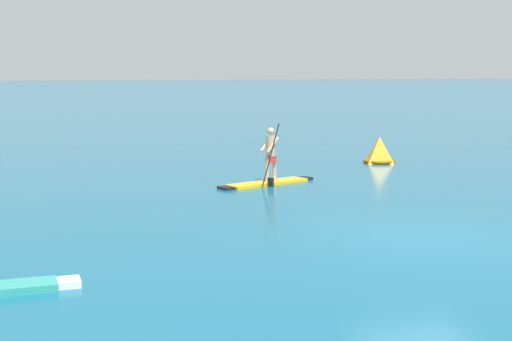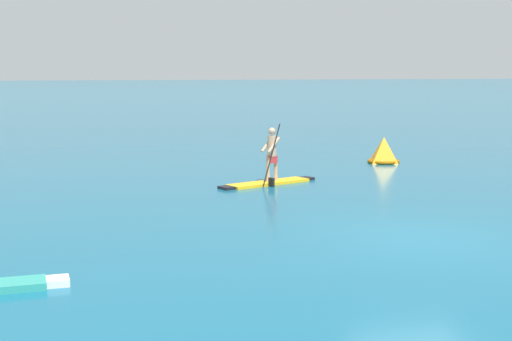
{
  "view_description": "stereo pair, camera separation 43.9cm",
  "coord_description": "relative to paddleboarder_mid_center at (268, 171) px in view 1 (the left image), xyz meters",
  "views": [
    {
      "loc": [
        -7.35,
        -13.21,
        3.39
      ],
      "look_at": [
        -1.79,
        6.25,
        0.62
      ],
      "focal_mm": 51.99,
      "sensor_mm": 36.0,
      "label": 1
    },
    {
      "loc": [
        -6.93,
        -13.33,
        3.39
      ],
      "look_at": [
        -1.79,
        6.25,
        0.62
      ],
      "focal_mm": 51.99,
      "sensor_mm": 36.0,
      "label": 2
    }
  ],
  "objects": [
    {
      "name": "ground",
      "position": [
        1.03,
        -7.6,
        -0.38
      ],
      "size": [
        440.0,
        440.0,
        0.0
      ],
      "primitive_type": "plane",
      "color": "#145B7A"
    },
    {
      "name": "paddleboarder_mid_center",
      "position": [
        0.0,
        0.0,
        0.0
      ],
      "size": [
        3.27,
        1.69,
        1.89
      ],
      "rotation": [
        0.0,
        0.0,
        3.54
      ],
      "color": "yellow",
      "rests_on": "ground"
    },
    {
      "name": "race_marker_buoy",
      "position": [
        5.39,
        3.78,
        0.03
      ],
      "size": [
        1.29,
        1.29,
        0.95
      ],
      "color": "orange",
      "rests_on": "ground"
    }
  ]
}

